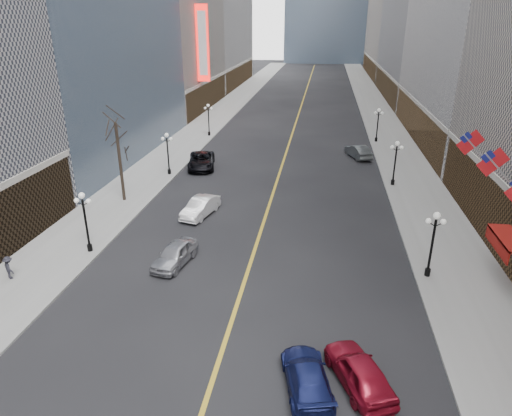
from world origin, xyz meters
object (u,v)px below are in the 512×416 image
(car_nb_far, at_px, (201,161))
(car_sb_mid, at_px, (359,371))
(streetlamp_east_3, at_px, (378,121))
(streetlamp_west_3, at_px, (209,116))
(car_nb_mid, at_px, (200,207))
(car_sb_far, at_px, (358,151))
(streetlamp_west_2, at_px, (168,149))
(streetlamp_east_2, at_px, (396,159))
(streetlamp_west_1, at_px, (85,216))
(streetlamp_east_1, at_px, (433,238))
(car_nb_near, at_px, (175,254))
(car_sb_near, at_px, (307,377))

(car_nb_far, distance_m, car_sb_mid, 35.20)
(streetlamp_east_3, distance_m, streetlamp_west_3, 23.60)
(car_nb_mid, bearing_deg, car_sb_far, 67.67)
(streetlamp_west_2, height_order, car_sb_far, streetlamp_west_2)
(car_sb_far, bearing_deg, streetlamp_east_2, 85.18)
(streetlamp_east_3, bearing_deg, car_sb_far, -109.85)
(car_nb_far, relative_size, car_sb_far, 1.29)
(car_nb_far, height_order, car_sb_far, car_nb_far)
(streetlamp_east_2, xyz_separation_m, streetlamp_west_2, (-23.60, 0.00, 0.00))
(streetlamp_west_1, height_order, car_nb_far, streetlamp_west_1)
(streetlamp_east_1, bearing_deg, streetlamp_west_2, 142.67)
(car_sb_mid, bearing_deg, streetlamp_west_2, -80.75)
(car_nb_far, bearing_deg, streetlamp_east_2, -20.41)
(streetlamp_west_1, xyz_separation_m, car_nb_mid, (6.22, 7.80, -2.12))
(streetlamp_west_1, distance_m, car_nb_far, 21.38)
(car_nb_mid, height_order, car_sb_far, car_sb_far)
(streetlamp_east_3, bearing_deg, streetlamp_east_2, -90.00)
(car_nb_mid, bearing_deg, car_nb_near, -73.59)
(streetlamp_east_2, height_order, streetlamp_west_2, same)
(streetlamp_east_2, xyz_separation_m, car_nb_far, (-20.80, 3.09, -2.05))
(streetlamp_east_3, distance_m, car_sb_near, 47.64)
(streetlamp_east_2, xyz_separation_m, car_sb_mid, (-5.04, -28.37, -2.11))
(car_nb_near, distance_m, car_sb_mid, 15.32)
(car_nb_near, bearing_deg, car_nb_mid, 103.90)
(streetlamp_west_3, distance_m, car_sb_mid, 50.00)
(streetlamp_west_1, height_order, car_sb_far, streetlamp_west_1)
(streetlamp_east_3, bearing_deg, car_nb_far, -144.37)
(streetlamp_west_1, height_order, streetlamp_west_2, same)
(streetlamp_west_1, relative_size, car_sb_near, 0.95)
(car_sb_mid, bearing_deg, streetlamp_west_1, -53.14)
(car_nb_mid, distance_m, car_sb_far, 24.81)
(streetlamp_east_2, height_order, streetlamp_west_3, same)
(streetlamp_west_2, xyz_separation_m, streetlamp_west_3, (0.00, 18.00, 0.00))
(car_sb_near, xyz_separation_m, car_sb_mid, (2.36, 0.64, 0.10))
(streetlamp_west_1, bearing_deg, car_sb_mid, -29.20)
(streetlamp_east_2, relative_size, car_nb_mid, 0.96)
(streetlamp_west_2, bearing_deg, car_sb_far, 25.66)
(streetlamp_east_1, height_order, streetlamp_east_3, same)
(streetlamp_east_1, xyz_separation_m, car_nb_far, (-20.80, 21.09, -2.05))
(streetlamp_west_2, bearing_deg, car_nb_near, -70.39)
(car_sb_mid, bearing_deg, car_nb_near, -63.02)
(streetlamp_east_1, xyz_separation_m, car_sb_far, (-2.91, 27.94, -2.11))
(streetlamp_east_1, bearing_deg, streetlamp_west_3, 123.25)
(car_nb_near, bearing_deg, car_sb_far, 74.79)
(streetlamp_east_3, bearing_deg, car_nb_near, -114.76)
(car_nb_far, bearing_deg, streetlamp_east_1, -57.36)
(streetlamp_east_3, bearing_deg, car_sb_near, -98.94)
(car_nb_far, bearing_deg, streetlamp_west_1, -109.52)
(car_nb_far, xyz_separation_m, car_sb_mid, (15.76, -31.47, -0.07))
(streetlamp_east_2, height_order, car_sb_mid, streetlamp_east_2)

